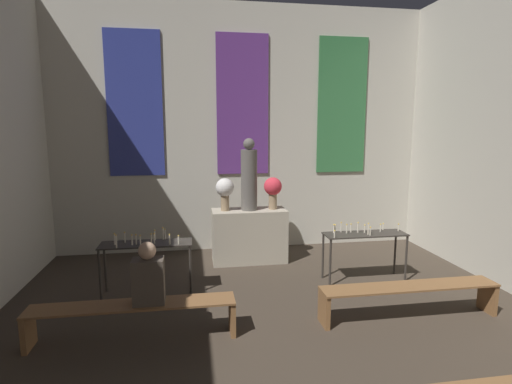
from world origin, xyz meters
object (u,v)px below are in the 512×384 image
at_px(flower_vase_left, 225,190).
at_px(pew_back_left, 134,313).
at_px(statue, 249,177).
at_px(person_seated, 148,276).
at_px(altar, 249,236).
at_px(pew_back_right, 409,293).
at_px(candle_rack_right, 364,240).
at_px(candle_rack_left, 146,250).
at_px(flower_vase_right, 273,189).

bearing_deg(flower_vase_left, pew_back_left, -116.59).
xyz_separation_m(statue, person_seated, (-1.56, -2.60, -0.82)).
distance_m(altar, pew_back_right, 3.13).
distance_m(flower_vase_left, candle_rack_right, 2.58).
relative_size(statue, candle_rack_left, 0.98).
distance_m(pew_back_left, person_seated, 0.47).
bearing_deg(flower_vase_right, candle_rack_left, -150.43).
relative_size(altar, candle_rack_left, 1.02).
bearing_deg(person_seated, candle_rack_left, 97.06).
bearing_deg(pew_back_right, flower_vase_right, 116.59).
bearing_deg(flower_vase_left, altar, 0.00).
xyz_separation_m(flower_vase_right, candle_rack_right, (1.28, -1.23, -0.68)).
distance_m(candle_rack_right, person_seated, 3.55).
bearing_deg(candle_rack_left, pew_back_right, -21.43).
distance_m(statue, flower_vase_right, 0.50).
height_order(altar, statue, statue).
relative_size(altar, candle_rack_right, 1.02).
bearing_deg(altar, person_seated, -120.99).
height_order(flower_vase_left, pew_back_right, flower_vase_left).
bearing_deg(statue, altar, 0.00).
relative_size(flower_vase_left, pew_back_right, 0.25).
xyz_separation_m(pew_back_left, pew_back_right, (3.49, 0.00, 0.00)).
height_order(candle_rack_right, pew_back_left, candle_rack_right).
bearing_deg(candle_rack_left, flower_vase_left, 43.88).
xyz_separation_m(candle_rack_left, person_seated, (0.17, -1.36, 0.09)).
relative_size(candle_rack_right, pew_back_left, 0.57).
bearing_deg(altar, pew_back_left, -123.90).
relative_size(flower_vase_left, candle_rack_left, 0.44).
distance_m(candle_rack_right, pew_back_right, 1.41).
height_order(candle_rack_left, person_seated, person_seated).
bearing_deg(candle_rack_right, flower_vase_left, 150.45).
xyz_separation_m(candle_rack_left, pew_back_left, (-0.02, -1.36, -0.35)).
distance_m(statue, person_seated, 3.14).
distance_m(flower_vase_right, candle_rack_left, 2.59).
height_order(flower_vase_right, person_seated, flower_vase_right).
height_order(flower_vase_right, pew_back_left, flower_vase_right).
xyz_separation_m(altar, pew_back_left, (-1.74, -2.60, -0.15)).
bearing_deg(pew_back_left, pew_back_right, 0.00).
distance_m(altar, pew_back_left, 3.13).
relative_size(altar, pew_back_right, 0.58).
bearing_deg(person_seated, pew_back_right, -0.00).
bearing_deg(flower_vase_left, candle_rack_left, -136.12).
bearing_deg(flower_vase_left, statue, 0.00).
bearing_deg(flower_vase_right, pew_back_left, -130.15).
relative_size(flower_vase_left, pew_back_left, 0.25).
bearing_deg(statue, candle_rack_left, -144.48).
relative_size(statue, pew_back_left, 0.55).
bearing_deg(person_seated, candle_rack_right, 22.61).
relative_size(candle_rack_right, person_seated, 1.82).
bearing_deg(statue, pew_back_right, -56.10).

